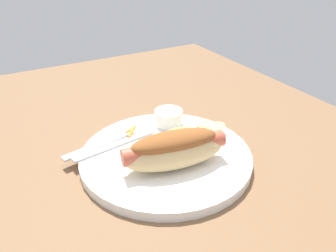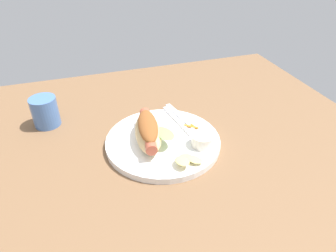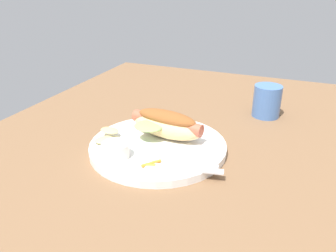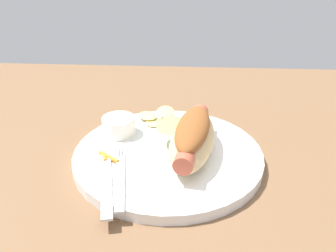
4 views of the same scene
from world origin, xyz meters
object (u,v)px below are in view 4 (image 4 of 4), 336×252
at_px(chips_pile, 156,116).
at_px(carrot_garnish, 108,156).
at_px(hot_dog, 189,137).
at_px(knife, 106,183).
at_px(sauce_ramekin, 119,126).
at_px(fork, 120,177).
at_px(plate, 168,157).

relative_size(chips_pile, carrot_garnish, 2.06).
xyz_separation_m(hot_dog, knife, (0.11, 0.08, -0.03)).
bearing_deg(sauce_ramekin, knife, 92.81).
bearing_deg(chips_pile, carrot_garnish, 63.37).
height_order(sauce_ramekin, fork, sauce_ramekin).
distance_m(hot_dog, sauce_ramekin, 0.13).
relative_size(hot_dog, carrot_garnish, 4.88).
bearing_deg(hot_dog, sauce_ramekin, 72.42).
xyz_separation_m(hot_dog, carrot_garnish, (0.12, 0.02, -0.03)).
height_order(plate, carrot_garnish, carrot_garnish).
relative_size(sauce_ramekin, fork, 0.35).
relative_size(knife, chips_pile, 2.00).
distance_m(plate, sauce_ramekin, 0.10).
distance_m(plate, carrot_garnish, 0.09).
relative_size(plate, carrot_garnish, 8.19).
bearing_deg(knife, plate, -53.91).
relative_size(sauce_ramekin, carrot_garnish, 1.54).
bearing_deg(fork, plate, -49.41).
xyz_separation_m(fork, carrot_garnish, (0.03, -0.05, 0.00)).
height_order(hot_dog, knife, hot_dog).
height_order(sauce_ramekin, chips_pile, sauce_ramekin).
height_order(hot_dog, carrot_garnish, hot_dog).
bearing_deg(sauce_ramekin, carrot_garnish, 86.94).
height_order(plate, sauce_ramekin, sauce_ramekin).
xyz_separation_m(sauce_ramekin, carrot_garnish, (0.00, 0.07, -0.01)).
xyz_separation_m(hot_dog, fork, (0.09, 0.06, -0.03)).
bearing_deg(chips_pile, knife, 74.87).
bearing_deg(knife, chips_pile, -27.03).
distance_m(plate, chips_pile, 0.10).
height_order(knife, chips_pile, chips_pile).
height_order(hot_dog, fork, hot_dog).
bearing_deg(plate, fork, 49.06).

